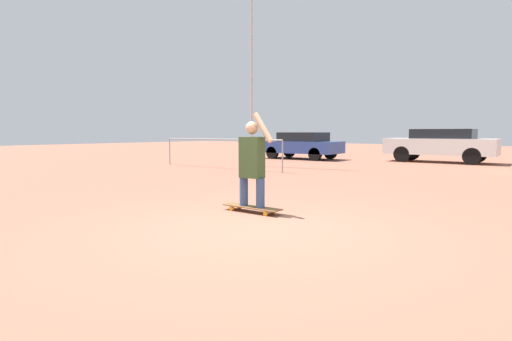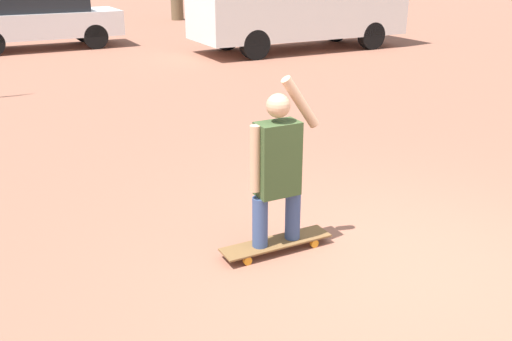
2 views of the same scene
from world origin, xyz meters
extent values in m
plane|color=#935B47|center=(0.00, 0.00, 0.00)|extent=(80.00, 80.00, 0.00)
cube|color=brown|center=(-0.79, 0.83, 0.09)|extent=(1.05, 0.25, 0.02)
cylinder|color=orange|center=(-1.13, 0.73, 0.04)|extent=(0.08, 0.03, 0.08)
cylinder|color=orange|center=(-1.13, 0.94, 0.04)|extent=(0.08, 0.03, 0.08)
cylinder|color=orange|center=(-0.44, 0.73, 0.04)|extent=(0.08, 0.03, 0.08)
cylinder|color=orange|center=(-0.44, 0.94, 0.04)|extent=(0.08, 0.03, 0.08)
cylinder|color=#384C7A|center=(-0.96, 0.83, 0.33)|extent=(0.14, 0.14, 0.47)
cylinder|color=#384C7A|center=(-0.62, 0.83, 0.33)|extent=(0.14, 0.14, 0.47)
cube|color=#384C28|center=(-0.79, 0.83, 0.90)|extent=(0.38, 0.22, 0.66)
sphere|color=tan|center=(-0.79, 0.83, 1.37)|extent=(0.21, 0.21, 0.21)
cylinder|color=tan|center=(-1.00, 0.83, 0.93)|extent=(0.09, 0.09, 0.59)
cylinder|color=tan|center=(-0.57, 0.83, 1.37)|extent=(0.38, 0.09, 0.48)
cylinder|color=black|center=(-2.27, 13.67, 0.35)|extent=(0.69, 0.22, 0.69)
cylinder|color=black|center=(-2.27, 15.21, 0.35)|extent=(0.69, 0.22, 0.69)
cylinder|color=black|center=(0.48, 13.67, 0.35)|extent=(0.69, 0.22, 0.69)
cylinder|color=black|center=(0.48, 15.21, 0.35)|extent=(0.69, 0.22, 0.69)
cube|color=white|center=(-0.90, 14.44, 0.69)|extent=(4.44, 1.76, 0.69)
cube|color=black|center=(-0.79, 14.44, 1.24)|extent=(2.44, 1.55, 0.41)
cylinder|color=black|center=(-8.02, 11.94, 0.30)|extent=(0.61, 0.22, 0.61)
cylinder|color=black|center=(-8.02, 13.51, 0.30)|extent=(0.61, 0.22, 0.61)
cylinder|color=black|center=(-5.65, 11.94, 0.30)|extent=(0.61, 0.22, 0.61)
cylinder|color=black|center=(-5.65, 13.51, 0.30)|extent=(0.61, 0.22, 0.61)
cube|color=#2D4793|center=(-6.83, 12.73, 0.59)|extent=(3.82, 1.79, 0.57)
cube|color=black|center=(-6.74, 12.73, 1.08)|extent=(2.10, 1.57, 0.43)
cylinder|color=#B7B7BC|center=(-6.30, 8.01, 3.95)|extent=(0.09, 0.09, 7.90)
cylinder|color=#99999E|center=(-6.60, 6.51, 1.05)|extent=(5.41, 0.05, 0.05)
cylinder|color=#99999E|center=(-9.31, 6.51, 0.53)|extent=(0.04, 0.04, 1.05)
cylinder|color=#99999E|center=(-3.89, 6.51, 0.53)|extent=(0.04, 0.04, 1.05)
camera|label=1|loc=(3.11, -4.26, 1.30)|focal=28.00mm
camera|label=2|loc=(-3.09, -3.20, 2.55)|focal=40.00mm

